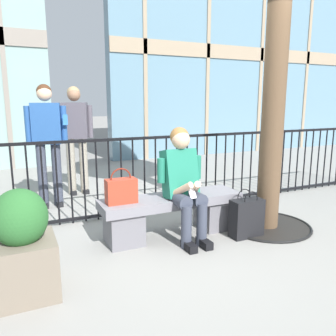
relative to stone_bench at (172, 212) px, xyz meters
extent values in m
plane|color=gray|center=(0.00, 0.00, -0.27)|extent=(60.00, 60.00, 0.00)
cube|color=slate|center=(0.00, 0.00, 0.13)|extent=(1.60, 0.44, 0.10)
cube|color=slate|center=(-0.56, 0.00, -0.10)|extent=(0.36, 0.37, 0.35)
cube|color=slate|center=(0.56, 0.00, -0.10)|extent=(0.36, 0.37, 0.35)
cylinder|color=#383D4C|center=(-0.02, -0.18, 0.20)|extent=(0.15, 0.40, 0.15)
cylinder|color=#383D4C|center=(-0.02, -0.38, -0.05)|extent=(0.11, 0.11, 0.45)
cube|color=black|center=(-0.02, -0.44, -0.23)|extent=(0.09, 0.22, 0.08)
cylinder|color=#383D4C|center=(0.16, -0.18, 0.20)|extent=(0.15, 0.40, 0.15)
cylinder|color=#383D4C|center=(0.16, -0.38, -0.05)|extent=(0.11, 0.11, 0.45)
cube|color=black|center=(0.16, -0.44, -0.23)|extent=(0.09, 0.22, 0.08)
cube|color=#1E7259|center=(0.07, -0.04, 0.44)|extent=(0.36, 0.30, 0.55)
cylinder|color=#1E7259|center=(-0.15, -0.04, 0.49)|extent=(0.08, 0.08, 0.26)
cylinder|color=#DBAD89|center=(-0.01, -0.26, 0.32)|extent=(0.16, 0.28, 0.20)
cylinder|color=#1E7259|center=(0.29, -0.04, 0.49)|extent=(0.08, 0.08, 0.26)
cylinder|color=#DBAD89|center=(0.15, -0.26, 0.32)|extent=(0.16, 0.28, 0.20)
cube|color=silver|center=(0.07, -0.32, 0.30)|extent=(0.07, 0.10, 0.13)
sphere|color=#DBAD89|center=(0.07, -0.06, 0.81)|extent=(0.20, 0.20, 0.20)
sphere|color=olive|center=(0.07, -0.03, 0.84)|extent=(0.20, 0.20, 0.20)
cube|color=#B23823|center=(-0.58, -0.01, 0.31)|extent=(0.31, 0.15, 0.25)
torus|color=maroon|center=(-0.58, -0.01, 0.44)|extent=(0.22, 0.02, 0.22)
cube|color=black|center=(0.73, -0.39, -0.06)|extent=(0.37, 0.17, 0.42)
torus|color=black|center=(0.73, -0.45, 0.17)|extent=(0.18, 0.01, 0.18)
torus|color=black|center=(0.73, -0.33, 0.17)|extent=(0.18, 0.01, 0.18)
cylinder|color=gray|center=(-0.73, 2.24, 0.18)|extent=(0.13, 0.13, 0.90)
cube|color=black|center=(-0.73, 2.20, -0.24)|extent=(0.09, 0.22, 0.06)
cylinder|color=gray|center=(-0.53, 2.24, 0.18)|extent=(0.13, 0.13, 0.90)
cube|color=black|center=(-0.53, 2.20, -0.24)|extent=(0.09, 0.22, 0.06)
cube|color=#4C4751|center=(-0.63, 2.24, 0.91)|extent=(0.43, 0.33, 0.56)
cylinder|color=#4C4751|center=(-0.86, 2.24, 0.89)|extent=(0.08, 0.08, 0.52)
cylinder|color=#4C4751|center=(-0.39, 2.24, 0.89)|extent=(0.08, 0.08, 0.52)
sphere|color=#8E664C|center=(-0.63, 2.24, 1.31)|extent=(0.20, 0.20, 0.20)
sphere|color=#997F59|center=(-0.63, 2.26, 1.34)|extent=(0.20, 0.20, 0.20)
cylinder|color=#383D4C|center=(-1.21, 1.70, 0.18)|extent=(0.13, 0.13, 0.90)
cube|color=black|center=(-1.21, 1.66, -0.24)|extent=(0.09, 0.22, 0.06)
cylinder|color=#383D4C|center=(-1.01, 1.70, 0.18)|extent=(0.13, 0.13, 0.90)
cube|color=black|center=(-1.01, 1.66, -0.24)|extent=(0.09, 0.22, 0.06)
cube|color=#234C8C|center=(-1.11, 1.70, 0.91)|extent=(0.41, 0.29, 0.56)
cylinder|color=#234C8C|center=(-1.35, 1.70, 0.89)|extent=(0.08, 0.08, 0.52)
cylinder|color=#234C8C|center=(-0.88, 1.70, 0.89)|extent=(0.08, 0.08, 0.52)
sphere|color=#DBAD89|center=(-1.11, 1.70, 1.31)|extent=(0.20, 0.20, 0.20)
sphere|color=#472816|center=(-1.11, 1.72, 1.34)|extent=(0.20, 0.20, 0.20)
cube|color=#2D6BB7|center=(-0.87, 1.60, 0.96)|extent=(0.07, 0.01, 0.14)
cylinder|color=black|center=(-1.59, 0.84, 0.24)|extent=(0.02, 0.02, 1.03)
cylinder|color=black|center=(-1.43, 0.84, 0.24)|extent=(0.02, 0.02, 1.03)
cylinder|color=black|center=(-1.27, 0.84, 0.24)|extent=(0.02, 0.02, 1.03)
cylinder|color=black|center=(-1.11, 0.84, 0.24)|extent=(0.02, 0.02, 1.03)
cylinder|color=black|center=(-0.95, 0.84, 0.24)|extent=(0.02, 0.02, 1.03)
cylinder|color=black|center=(-0.79, 0.84, 0.24)|extent=(0.02, 0.02, 1.03)
cylinder|color=black|center=(-0.63, 0.84, 0.24)|extent=(0.02, 0.02, 1.03)
cylinder|color=black|center=(-0.48, 0.84, 0.24)|extent=(0.02, 0.02, 1.03)
cylinder|color=black|center=(-0.32, 0.84, 0.24)|extent=(0.02, 0.02, 1.03)
cylinder|color=black|center=(-0.16, 0.84, 0.24)|extent=(0.02, 0.02, 1.03)
cylinder|color=black|center=(0.00, 0.84, 0.24)|extent=(0.02, 0.02, 1.03)
cylinder|color=black|center=(0.16, 0.84, 0.24)|extent=(0.02, 0.02, 1.03)
cylinder|color=black|center=(0.32, 0.84, 0.24)|extent=(0.02, 0.02, 1.03)
cylinder|color=black|center=(0.48, 0.84, 0.24)|extent=(0.02, 0.02, 1.03)
cylinder|color=black|center=(0.63, 0.84, 0.24)|extent=(0.02, 0.02, 1.03)
cylinder|color=black|center=(0.79, 0.84, 0.24)|extent=(0.02, 0.02, 1.03)
cylinder|color=black|center=(0.95, 0.84, 0.24)|extent=(0.02, 0.02, 1.03)
cylinder|color=black|center=(1.11, 0.84, 0.24)|extent=(0.02, 0.02, 1.03)
cylinder|color=black|center=(1.27, 0.84, 0.24)|extent=(0.02, 0.02, 1.03)
cylinder|color=black|center=(1.43, 0.84, 0.24)|extent=(0.02, 0.02, 1.03)
cylinder|color=black|center=(1.59, 0.84, 0.24)|extent=(0.02, 0.02, 1.03)
cylinder|color=black|center=(1.74, 0.84, 0.24)|extent=(0.02, 0.02, 1.03)
cylinder|color=black|center=(1.90, 0.84, 0.24)|extent=(0.02, 0.02, 1.03)
cylinder|color=black|center=(2.06, 0.84, 0.24)|extent=(0.02, 0.02, 1.03)
cylinder|color=black|center=(2.22, 0.84, 0.24)|extent=(0.02, 0.02, 1.03)
cylinder|color=black|center=(2.38, 0.84, 0.24)|extent=(0.02, 0.02, 1.03)
cylinder|color=black|center=(2.54, 0.84, 0.24)|extent=(0.02, 0.02, 1.03)
cylinder|color=black|center=(2.70, 0.84, 0.24)|extent=(0.02, 0.02, 1.03)
cylinder|color=black|center=(2.86, 0.84, 0.24)|extent=(0.02, 0.02, 1.03)
cylinder|color=black|center=(3.01, 0.84, 0.24)|extent=(0.02, 0.02, 1.03)
cylinder|color=black|center=(3.17, 0.84, 0.24)|extent=(0.02, 0.02, 1.03)
cylinder|color=black|center=(3.33, 0.84, 0.24)|extent=(0.02, 0.02, 1.03)
cylinder|color=black|center=(3.49, 0.84, 0.24)|extent=(0.02, 0.02, 1.03)
cube|color=black|center=(0.00, 0.84, -0.22)|extent=(8.25, 0.04, 0.04)
cube|color=black|center=(0.00, 0.84, 0.74)|extent=(8.25, 0.04, 0.04)
cylinder|color=black|center=(1.15, -0.25, -0.27)|extent=(1.01, 1.01, 0.01)
torus|color=black|center=(1.15, -0.25, -0.26)|extent=(1.04, 1.04, 0.03)
cylinder|color=brown|center=(1.15, -0.25, 1.43)|extent=(0.25, 0.25, 3.40)
cube|color=#726656|center=(-1.55, -0.62, -0.05)|extent=(0.48, 0.48, 0.45)
ellipsoid|color=#28602B|center=(-1.55, -0.62, 0.36)|extent=(0.41, 0.41, 0.44)
cube|color=gray|center=(6.09, 4.88, 2.53)|extent=(10.79, 0.04, 0.36)
camera|label=1|loc=(-1.55, -3.27, 1.21)|focal=36.25mm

